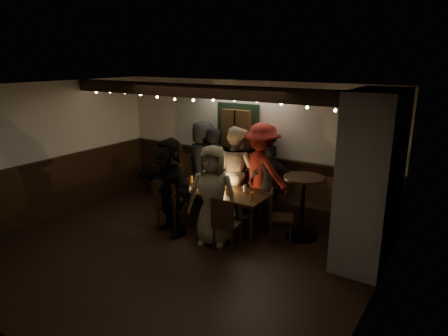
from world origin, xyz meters
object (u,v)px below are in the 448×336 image
Objects in this scene: person_b at (214,169)px; person_a at (203,163)px; high_top at (303,199)px; person_c at (236,171)px; dining_table at (218,193)px; chair_near_left at (169,203)px; person_d at (262,172)px; person_e at (271,184)px; chair_end at (277,212)px; person_g at (213,195)px; person_f at (170,186)px; chair_near_right at (225,221)px.

person_a is at bearing -26.24° from person_b.
high_top is 0.62× the size of person_c.
high_top reaches higher than dining_table.
chair_near_left reaches higher than dining_table.
person_d reaches higher than person_e.
dining_table is 1.07× the size of person_a.
person_e is (-0.44, 0.66, 0.25)m from chair_end.
chair_near_left is 0.58× the size of person_g.
person_b is (0.01, 1.40, 0.30)m from chair_near_left.
person_b is (-2.04, 0.30, 0.16)m from high_top.
chair_end is 1.40m from person_c.
person_f is at bearing 24.84° from person_e.
chair_end is at bearing 168.18° from person_a.
person_e is at bearing 55.11° from person_g.
person_g reaches higher than person_e.
person_c is (0.54, 1.39, 0.34)m from chair_near_left.
person_g is at bearing 118.14° from person_b.
chair_near_right is at bearing 143.21° from person_a.
chair_near_right is at bearing 124.33° from person_b.
person_c is (-1.19, 0.62, 0.39)m from chair_end.
chair_end is at bearing -134.48° from high_top.
person_a reaches higher than chair_near_right.
high_top is at bearing 178.26° from person_a.
chair_near_right is 0.51× the size of person_b.
high_top is 0.59× the size of person_d.
chair_near_right reaches higher than chair_end.
dining_table is at bearing -179.59° from chair_end.
person_d reaches higher than chair_end.
person_g is at bearing 50.43° from person_e.
person_c reaches higher than person_b.
chair_near_right is at bearing -124.66° from chair_end.
high_top is 0.74× the size of person_e.
chair_near_left is at bearing 111.12° from person_a.
person_g is (0.88, -1.33, -0.01)m from person_b.
person_d is (1.05, 1.49, 0.38)m from chair_near_left.
person_g is at bearing 4.73° from chair_near_left.
high_top is (2.05, 1.10, 0.14)m from chair_near_left.
person_f is at bearing 85.16° from person_b.
person_b is 1.38m from person_f.
high_top is at bearing 166.13° from person_b.
person_b is (-1.18, 1.42, 0.36)m from chair_near_right.
chair_end is 1.08m from person_d.
person_f is at bearing -156.35° from chair_end.
person_a is at bearing 9.90° from person_d.
chair_near_right is (0.65, -0.77, -0.13)m from dining_table.
chair_near_left is at bearing -151.88° from high_top.
person_c reaches higher than person_e.
dining_table is 0.94m from person_d.
person_b is 1.28m from person_e.
person_a reaches higher than person_f.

